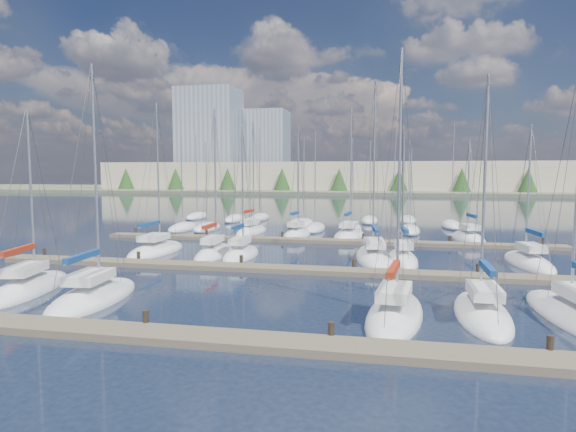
% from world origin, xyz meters
% --- Properties ---
extents(ground, '(400.00, 400.00, 0.00)m').
position_xyz_m(ground, '(0.00, 60.00, 0.00)').
color(ground, '#1C2539').
rests_on(ground, ground).
extents(dock_near, '(44.00, 1.93, 1.10)m').
position_xyz_m(dock_near, '(0.00, 2.01, 0.15)').
color(dock_near, '#6B5E4C').
rests_on(dock_near, ground).
extents(dock_mid, '(44.00, 1.93, 1.10)m').
position_xyz_m(dock_mid, '(0.00, 16.01, 0.15)').
color(dock_mid, '#6B5E4C').
rests_on(dock_mid, ground).
extents(dock_far, '(44.00, 1.93, 1.10)m').
position_xyz_m(dock_far, '(0.00, 30.01, 0.15)').
color(dock_far, '#6B5E4C').
rests_on(dock_far, ground).
extents(sailboat_j, '(2.27, 6.49, 11.28)m').
position_xyz_m(sailboat_j, '(-5.20, 20.81, 0.19)').
color(sailboat_j, white).
rests_on(sailboat_j, ground).
extents(sailboat_b, '(4.14, 8.40, 11.27)m').
position_xyz_m(sailboat_b, '(-13.80, 7.79, 0.18)').
color(sailboat_b, white).
rests_on(sailboat_b, ground).
extents(sailboat_m, '(3.07, 7.90, 10.98)m').
position_xyz_m(sailboat_m, '(16.37, 21.79, 0.18)').
color(sailboat_m, white).
rests_on(sailboat_m, ground).
extents(sailboat_o, '(2.98, 6.64, 12.37)m').
position_xyz_m(sailboat_o, '(-3.06, 33.87, 0.20)').
color(sailboat_o, white).
rests_on(sailboat_o, ground).
extents(sailboat_l, '(2.76, 6.87, 10.55)m').
position_xyz_m(sailboat_l, '(7.38, 21.27, 0.18)').
color(sailboat_l, white).
rests_on(sailboat_l, ground).
extents(sailboat_p, '(3.48, 8.72, 14.36)m').
position_xyz_m(sailboat_p, '(2.37, 34.56, 0.18)').
color(sailboat_p, white).
rests_on(sailboat_p, ground).
extents(sailboat_d, '(3.49, 8.23, 13.13)m').
position_xyz_m(sailboat_d, '(6.55, 6.65, 0.19)').
color(sailboat_d, white).
rests_on(sailboat_d, ground).
extents(sailboat_e, '(2.53, 7.47, 12.02)m').
position_xyz_m(sailboat_e, '(10.55, 7.66, 0.19)').
color(sailboat_e, white).
rests_on(sailboat_e, ground).
extents(sailboat_h, '(3.25, 7.99, 13.30)m').
position_xyz_m(sailboat_h, '(-12.87, 21.45, 0.18)').
color(sailboat_h, white).
rests_on(sailboat_h, ground).
extents(sailboat_q, '(3.49, 7.46, 10.68)m').
position_xyz_m(sailboat_q, '(14.23, 34.60, 0.17)').
color(sailboat_q, white).
rests_on(sailboat_q, ground).
extents(sailboat_i, '(2.44, 7.67, 12.61)m').
position_xyz_m(sailboat_i, '(-7.58, 21.03, 0.19)').
color(sailboat_i, white).
rests_on(sailboat_i, ground).
extents(sailboat_k, '(3.60, 9.99, 14.65)m').
position_xyz_m(sailboat_k, '(5.20, 21.92, 0.19)').
color(sailboat_k, white).
rests_on(sailboat_k, ground).
extents(sailboat_c, '(3.64, 8.09, 13.15)m').
position_xyz_m(sailboat_c, '(-9.04, 6.74, 0.18)').
color(sailboat_c, white).
rests_on(sailboat_c, ground).
extents(sailboat_n, '(3.05, 7.33, 13.03)m').
position_xyz_m(sailboat_n, '(-8.47, 35.47, 0.20)').
color(sailboat_n, white).
rests_on(sailboat_n, ground).
extents(distant_boats, '(36.93, 20.75, 13.30)m').
position_xyz_m(distant_boats, '(-4.34, 43.76, 0.29)').
color(distant_boats, '#9EA0A5').
rests_on(distant_boats, ground).
extents(shoreline, '(400.00, 60.00, 38.00)m').
position_xyz_m(shoreline, '(-13.29, 149.77, 7.44)').
color(shoreline, '#666B51').
rests_on(shoreline, ground).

